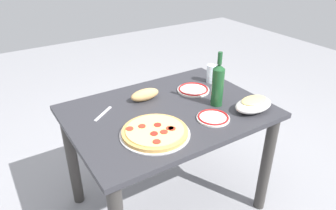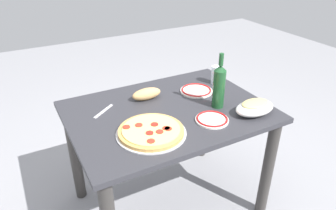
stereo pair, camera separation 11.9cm
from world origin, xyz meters
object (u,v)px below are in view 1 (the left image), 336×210
wine_bottle (218,84)px  bread_loaf (145,95)px  pepperoni_pizza (155,132)px  side_plate_far (193,90)px  side_plate_near (213,118)px  baked_pasta_dish (253,104)px  water_glass (211,74)px  dining_table (168,129)px

wine_bottle → bread_loaf: (-0.33, 0.28, -0.10)m
pepperoni_pizza → side_plate_far: 0.55m
side_plate_near → bread_loaf: bearing=117.1°
pepperoni_pizza → baked_pasta_dish: size_ratio=1.50×
side_plate_far → bread_loaf: size_ratio=1.11×
baked_pasta_dish → wine_bottle: size_ratio=0.74×
baked_pasta_dish → bread_loaf: (-0.46, 0.45, -0.01)m
water_glass → side_plate_far: water_glass is taller
side_plate_far → side_plate_near: bearing=-109.3°
pepperoni_pizza → dining_table: bearing=43.0°
dining_table → side_plate_near: (0.15, -0.22, 0.14)m
pepperoni_pizza → wine_bottle: 0.49m
dining_table → pepperoni_pizza: bearing=-137.0°
pepperoni_pizza → baked_pasta_dish: 0.61m
baked_pasta_dish → side_plate_far: bearing=109.0°
baked_pasta_dish → side_plate_far: size_ratio=1.16×
bread_loaf → dining_table: bearing=-73.5°
bread_loaf → side_plate_near: bearing=-62.9°
side_plate_near → side_plate_far: size_ratio=0.88×
baked_pasta_dish → side_plate_near: bearing=169.6°
dining_table → side_plate_far: 0.33m
water_glass → bread_loaf: bearing=178.9°
side_plate_near → wine_bottle: bearing=44.2°
wine_bottle → side_plate_far: bearing=90.8°
water_glass → bread_loaf: water_glass is taller
dining_table → wine_bottle: wine_bottle is taller
baked_pasta_dish → wine_bottle: wine_bottle is taller
wine_bottle → side_plate_near: 0.21m
baked_pasta_dish → water_glass: (0.05, 0.44, 0.02)m
wine_bottle → side_plate_far: 0.26m
dining_table → bread_loaf: bread_loaf is taller
pepperoni_pizza → water_glass: water_glass is taller
baked_pasta_dish → bread_loaf: 0.64m
bread_loaf → side_plate_far: bearing=-9.9°
side_plate_far → bread_loaf: bread_loaf is taller
wine_bottle → bread_loaf: 0.44m
dining_table → side_plate_near: 0.31m
side_plate_near → water_glass: bearing=52.3°
dining_table → water_glass: (0.45, 0.17, 0.20)m
pepperoni_pizza → wine_bottle: bearing=9.5°
wine_bottle → side_plate_near: wine_bottle is taller
side_plate_far → dining_table: bearing=-155.9°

